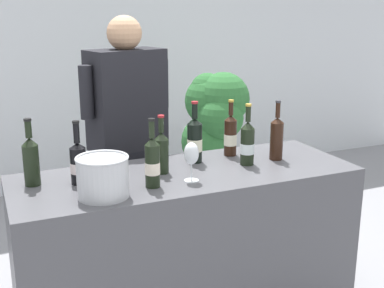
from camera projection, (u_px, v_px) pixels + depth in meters
wall_back at (82, 45)px, 4.80m from camera, size 8.00×0.10×2.80m
counter at (187, 251)px, 2.75m from camera, size 1.81×0.66×0.92m
wine_bottle_0 at (31, 159)px, 2.40m from camera, size 0.08×0.08×0.33m
wine_bottle_1 at (152, 162)px, 2.38m from camera, size 0.07×0.07×0.34m
wine_bottle_2 at (162, 151)px, 2.59m from camera, size 0.07×0.07×0.31m
wine_bottle_3 at (195, 140)px, 2.77m from camera, size 0.08×0.08×0.34m
wine_bottle_4 at (230, 135)px, 2.90m from camera, size 0.07×0.07×0.33m
wine_bottle_5 at (277, 137)px, 2.82m from camera, size 0.07×0.07×0.34m
wine_bottle_6 at (247, 143)px, 2.72m from camera, size 0.08×0.08×0.34m
wine_bottle_7 at (78, 162)px, 2.43m from camera, size 0.08×0.08×0.32m
wine_glass at (191, 155)px, 2.46m from camera, size 0.08×0.08×0.20m
ice_bucket at (103, 176)px, 2.26m from camera, size 0.24×0.24×0.19m
person_server at (129, 158)px, 3.17m from camera, size 0.60×0.35×1.71m
potted_shrub at (215, 121)px, 4.26m from camera, size 0.58×0.58×1.23m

